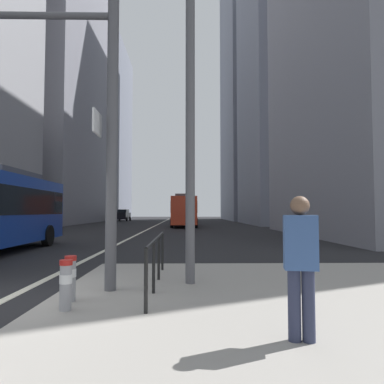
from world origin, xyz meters
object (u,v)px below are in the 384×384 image
(bollard_right, at_px, (66,282))
(car_receding_near, at_px, (184,215))
(street_lamp_post, at_px, (190,45))
(traffic_signal_gantry, at_px, (19,88))
(city_bus_red_receding, at_px, (184,210))
(bollard_back, at_px, (70,276))
(pedestrian_waiting, at_px, (301,260))
(car_oncoming_mid, at_px, (123,215))

(bollard_right, bearing_deg, car_receding_near, 88.31)
(car_receding_near, distance_m, street_lamp_post, 52.42)
(street_lamp_post, bearing_deg, bollard_right, -133.83)
(traffic_signal_gantry, distance_m, street_lamp_post, 3.63)
(city_bus_red_receding, bearing_deg, bollard_back, -93.19)
(bollard_right, height_order, bollard_back, bollard_right)
(street_lamp_post, distance_m, pedestrian_waiting, 5.54)
(car_receding_near, bearing_deg, street_lamp_post, -89.63)
(city_bus_red_receding, xyz_separation_m, car_oncoming_mid, (-10.25, 21.47, -0.85))
(car_oncoming_mid, relative_size, pedestrian_waiting, 2.65)
(car_oncoming_mid, height_order, pedestrian_waiting, car_oncoming_mid)
(city_bus_red_receding, distance_m, car_receding_near, 20.88)
(bollard_right, bearing_deg, car_oncoming_mid, 98.84)
(car_oncoming_mid, distance_m, pedestrian_waiting, 57.47)
(car_oncoming_mid, height_order, bollard_back, car_oncoming_mid)
(car_receding_near, distance_m, pedestrian_waiting, 55.67)
(car_receding_near, bearing_deg, pedestrian_waiting, -88.36)
(car_oncoming_mid, relative_size, traffic_signal_gantry, 0.75)
(city_bus_red_receding, distance_m, car_oncoming_mid, 23.81)
(street_lamp_post, bearing_deg, bollard_back, -144.54)
(bollard_back, bearing_deg, bollard_right, -79.09)
(car_receding_near, bearing_deg, car_oncoming_mid, 176.58)
(traffic_signal_gantry, bearing_deg, car_receding_near, 86.73)
(street_lamp_post, bearing_deg, car_receding_near, 90.37)
(car_receding_near, relative_size, street_lamp_post, 0.52)
(car_oncoming_mid, height_order, bollard_right, car_oncoming_mid)
(car_oncoming_mid, relative_size, car_receding_near, 1.07)
(city_bus_red_receding, distance_m, street_lamp_post, 31.57)
(car_oncoming_mid, height_order, car_receding_near, same)
(traffic_signal_gantry, bearing_deg, bollard_back, -31.39)
(traffic_signal_gantry, relative_size, bollard_right, 7.82)
(traffic_signal_gantry, distance_m, pedestrian_waiting, 6.15)
(city_bus_red_receding, xyz_separation_m, pedestrian_waiting, (1.48, -34.79, -0.74))
(city_bus_red_receding, relative_size, car_receding_near, 2.58)
(street_lamp_post, xyz_separation_m, bollard_right, (-1.94, -2.02, -4.70))
(traffic_signal_gantry, xyz_separation_m, bollard_right, (1.42, -1.36, -3.50))
(city_bus_red_receding, distance_m, bollard_right, 33.48)
(street_lamp_post, relative_size, pedestrian_waiting, 4.71)
(pedestrian_waiting, bearing_deg, street_lamp_post, 110.23)
(car_oncoming_mid, bearing_deg, traffic_signal_gantry, -82.43)
(traffic_signal_gantry, relative_size, street_lamp_post, 0.75)
(pedestrian_waiting, bearing_deg, car_receding_near, 91.64)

